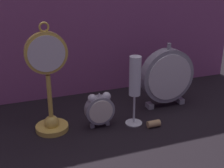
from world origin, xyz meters
TOP-DOWN VIEW (x-y plane):
  - ground_plane at (0.00, 0.00)m, footprint 4.00×4.00m
  - pocket_watch_on_stand at (-0.20, 0.07)m, footprint 0.12×0.10m
  - alarm_clock_twin_bell at (-0.05, 0.04)m, footprint 0.09×0.03m
  - mantel_clock_silver at (0.22, 0.11)m, footprint 0.20×0.04m
  - champagne_flute at (0.06, 0.02)m, footprint 0.06×0.06m
  - wine_cork at (0.11, -0.02)m, footprint 0.04×0.02m

SIDE VIEW (x-z plane):
  - ground_plane at x=0.00m, z-range 0.00..0.00m
  - wine_cork at x=0.11m, z-range 0.00..0.02m
  - alarm_clock_twin_bell at x=-0.05m, z-range 0.01..0.12m
  - mantel_clock_silver at x=0.22m, z-range 0.00..0.23m
  - pocket_watch_on_stand at x=-0.20m, z-range -0.03..0.31m
  - champagne_flute at x=0.06m, z-range 0.03..0.26m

